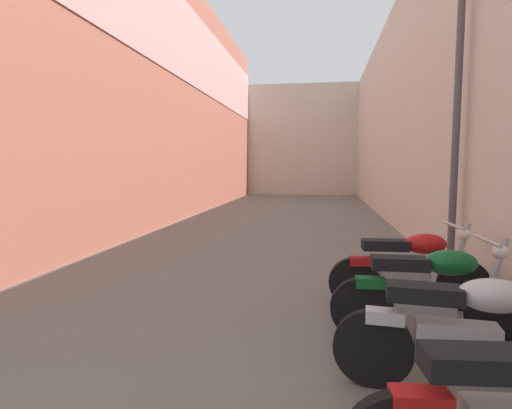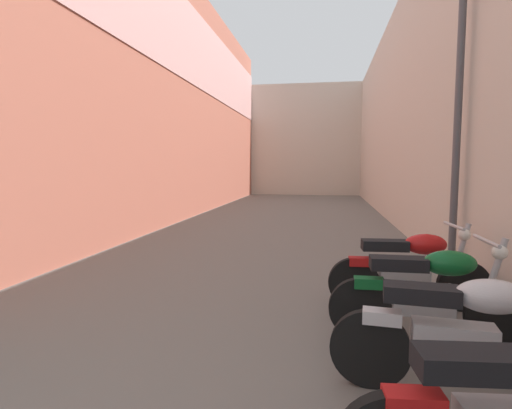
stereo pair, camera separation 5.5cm
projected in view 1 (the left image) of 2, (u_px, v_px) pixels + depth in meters
The scene contains 8 objects.
ground_plane at pixel (270, 239), 9.45m from camera, with size 41.13×41.13×0.00m, color #66635E.
building_left at pixel (162, 87), 11.54m from camera, with size 0.45×25.13×7.74m.
building_right at pixel (407, 109), 10.60m from camera, with size 0.45×25.13×6.30m.
building_far_end at pixel (302, 141), 24.46m from camera, with size 9.26×2.00×6.36m, color beige.
motorcycle_fourth at pixel (466, 332), 2.93m from camera, with size 1.85×0.58×1.04m.
motorcycle_fifth at pixel (430, 291), 3.88m from camera, with size 1.85×0.58×1.04m.
motorcycle_sixth at pixel (410, 267), 4.79m from camera, with size 1.85×0.58×1.04m.
street_lamp at pixel (452, 81), 5.60m from camera, with size 0.79×0.18×4.88m.
Camera 1 is at (1.15, 1.29, 1.68)m, focal length 28.74 mm.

